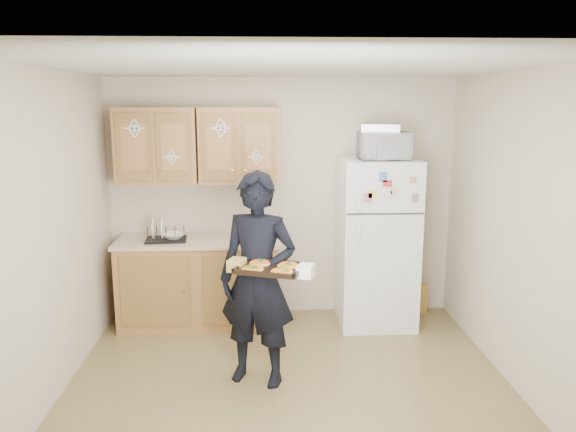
% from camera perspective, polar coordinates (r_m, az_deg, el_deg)
% --- Properties ---
extents(floor, '(3.60, 3.60, 0.00)m').
position_cam_1_polar(floor, '(4.64, 0.18, -17.56)').
color(floor, brown).
rests_on(floor, ground).
extents(ceiling, '(3.60, 3.60, 0.00)m').
position_cam_1_polar(ceiling, '(4.06, 0.21, 15.00)').
color(ceiling, beige).
rests_on(ceiling, wall_back).
extents(wall_back, '(3.60, 0.04, 2.50)m').
position_cam_1_polar(wall_back, '(5.93, -0.63, 1.80)').
color(wall_back, beige).
rests_on(wall_back, floor).
extents(wall_front, '(3.60, 0.04, 2.50)m').
position_cam_1_polar(wall_front, '(2.47, 2.22, -12.52)').
color(wall_front, beige).
rests_on(wall_front, floor).
extents(wall_left, '(0.04, 3.60, 2.50)m').
position_cam_1_polar(wall_left, '(4.47, -23.55, -2.44)').
color(wall_left, beige).
rests_on(wall_left, floor).
extents(wall_right, '(0.04, 3.60, 2.50)m').
position_cam_1_polar(wall_right, '(4.62, 23.11, -1.97)').
color(wall_right, beige).
rests_on(wall_right, floor).
extents(refrigerator, '(0.75, 0.70, 1.70)m').
position_cam_1_polar(refrigerator, '(5.77, 8.99, -2.70)').
color(refrigerator, white).
rests_on(refrigerator, floor).
extents(base_cabinet, '(1.60, 0.60, 0.86)m').
position_cam_1_polar(base_cabinet, '(5.86, -8.90, -6.75)').
color(base_cabinet, olive).
rests_on(base_cabinet, floor).
extents(countertop, '(1.64, 0.64, 0.04)m').
position_cam_1_polar(countertop, '(5.73, -9.04, -2.48)').
color(countertop, '#B5A88B').
rests_on(countertop, base_cabinet).
extents(upper_cab_left, '(0.80, 0.33, 0.75)m').
position_cam_1_polar(upper_cab_left, '(5.77, -13.16, 6.98)').
color(upper_cab_left, olive).
rests_on(upper_cab_left, wall_back).
extents(upper_cab_right, '(0.80, 0.33, 0.75)m').
position_cam_1_polar(upper_cab_right, '(5.68, -4.95, 7.17)').
color(upper_cab_right, olive).
rests_on(upper_cab_right, wall_back).
extents(cereal_box, '(0.20, 0.07, 0.32)m').
position_cam_1_polar(cereal_box, '(6.31, 12.99, -8.15)').
color(cereal_box, '#EED154').
rests_on(cereal_box, floor).
extents(person, '(0.73, 0.60, 1.73)m').
position_cam_1_polar(person, '(4.50, -3.09, -6.47)').
color(person, black).
rests_on(person, floor).
extents(baking_tray, '(0.57, 0.49, 0.04)m').
position_cam_1_polar(baking_tray, '(4.17, -1.78, -5.41)').
color(baking_tray, black).
rests_on(baking_tray, person).
extents(pizza_front_left, '(0.16, 0.16, 0.02)m').
position_cam_1_polar(pizza_front_left, '(4.13, -3.61, -5.34)').
color(pizza_front_left, orange).
rests_on(pizza_front_left, baking_tray).
extents(pizza_front_right, '(0.16, 0.16, 0.02)m').
position_cam_1_polar(pizza_front_right, '(4.06, -0.64, -5.62)').
color(pizza_front_right, orange).
rests_on(pizza_front_right, baking_tray).
extents(pizza_back_left, '(0.16, 0.16, 0.02)m').
position_cam_1_polar(pizza_back_left, '(4.28, -2.87, -4.75)').
color(pizza_back_left, orange).
rests_on(pizza_back_left, baking_tray).
extents(pizza_back_right, '(0.16, 0.16, 0.02)m').
position_cam_1_polar(pizza_back_right, '(4.21, 0.01, -5.00)').
color(pizza_back_right, orange).
rests_on(pizza_back_right, baking_tray).
extents(microwave, '(0.50, 0.36, 0.26)m').
position_cam_1_polar(microwave, '(5.57, 9.74, 7.03)').
color(microwave, white).
rests_on(microwave, refrigerator).
extents(foil_pan, '(0.41, 0.32, 0.08)m').
position_cam_1_polar(foil_pan, '(5.58, 9.39, 8.81)').
color(foil_pan, silver).
rests_on(foil_pan, microwave).
extents(dish_rack, '(0.42, 0.33, 0.16)m').
position_cam_1_polar(dish_rack, '(5.70, -12.30, -1.67)').
color(dish_rack, black).
rests_on(dish_rack, countertop).
extents(bowl, '(0.28, 0.28, 0.05)m').
position_cam_1_polar(bowl, '(5.69, -11.49, -1.98)').
color(bowl, silver).
rests_on(bowl, dish_rack).
extents(soap_bottle, '(0.10, 0.10, 0.18)m').
position_cam_1_polar(soap_bottle, '(5.60, -3.21, -1.51)').
color(soap_bottle, white).
rests_on(soap_bottle, countertop).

